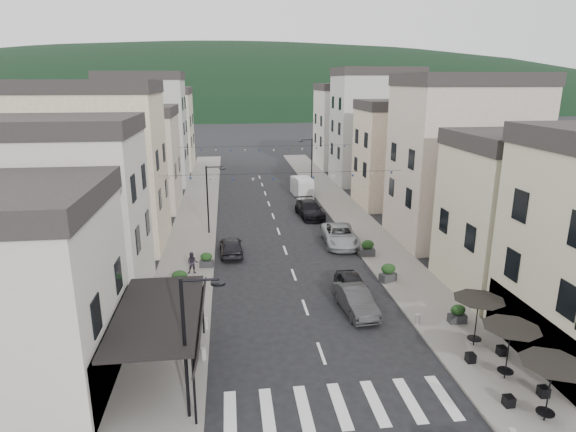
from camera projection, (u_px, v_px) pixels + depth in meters
name	position (u px, v px, depth m)	size (l,w,h in m)	color
sidewalk_left	(197.00, 215.00, 47.56)	(4.00, 76.00, 0.12)	slate
sidewalk_right	(345.00, 210.00, 49.35)	(4.00, 76.00, 0.12)	slate
hill_backdrop	(233.00, 102.00, 304.36)	(640.00, 360.00, 70.00)	black
boutique_awning	(164.00, 314.00, 20.98)	(3.77, 7.50, 3.28)	black
buildings_row_left	(129.00, 148.00, 50.56)	(10.20, 54.16, 14.00)	beige
buildings_row_right	(399.00, 143.00, 52.88)	(10.20, 54.16, 14.50)	beige
cafe_terrace	(511.00, 333.00, 20.87)	(2.50, 8.10, 2.53)	black
streetlamp_left_near	(192.00, 335.00, 18.12)	(1.70, 0.56, 6.00)	black
streetlamp_left_far	(211.00, 193.00, 41.04)	(1.70, 0.56, 6.00)	black
streetlamp_right_far	(310.00, 158.00, 59.62)	(1.70, 0.56, 6.00)	black
bollards	(323.00, 351.00, 23.05)	(11.66, 10.26, 0.60)	gray
bunting_near	(283.00, 178.00, 37.39)	(19.00, 0.28, 0.62)	black
bunting_far	(267.00, 149.00, 52.66)	(19.00, 0.28, 0.62)	black
parked_car_a	(352.00, 287.00, 29.41)	(1.73, 4.29, 1.46)	black
parked_car_b	(356.00, 301.00, 27.70)	(1.50, 4.31, 1.42)	#2D2D2F
parked_car_c	(340.00, 235.00, 39.14)	(2.60, 5.63, 1.56)	#92959A
parked_car_d	(310.00, 209.00, 47.09)	(2.16, 5.31, 1.54)	black
parked_car_e	(231.00, 246.00, 36.81)	(1.69, 4.19, 1.43)	black
delivery_van	(302.00, 186.00, 55.69)	(2.16, 4.74, 2.21)	#BBBBBD
pedestrian_a	(171.00, 315.00, 25.32)	(0.65, 0.43, 1.79)	black
pedestrian_b	(192.00, 263.00, 32.90)	(0.75, 0.58, 1.54)	#27222D
planter_la	(180.00, 280.00, 30.50)	(1.23, 0.86, 1.25)	#333235
planter_lb	(206.00, 260.00, 34.15)	(1.01, 0.63, 1.07)	#2B2A2D
planter_ra	(458.00, 314.00, 26.28)	(0.96, 0.54, 1.06)	#2A2A2D
planter_rb	(388.00, 273.00, 31.70)	(1.24, 0.99, 1.23)	#2E2E30
planter_rc	(367.00, 248.00, 36.31)	(1.14, 0.67, 1.24)	#2F2F31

